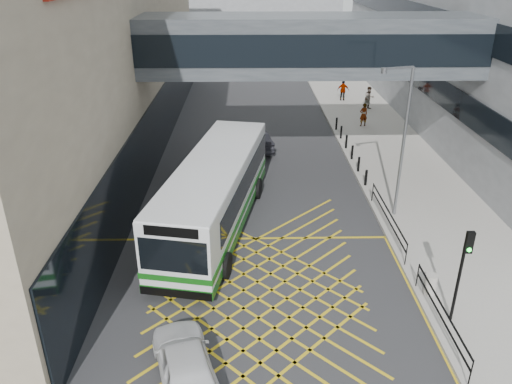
{
  "coord_description": "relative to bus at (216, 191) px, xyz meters",
  "views": [
    {
      "loc": [
        -0.36,
        -15.35,
        11.7
      ],
      "look_at": [
        0.0,
        4.0,
        2.6
      ],
      "focal_mm": 35.0,
      "sensor_mm": 36.0,
      "label": 1
    }
  ],
  "objects": [
    {
      "name": "ground",
      "position": [
        1.84,
        -5.74,
        -1.83
      ],
      "size": [
        120.0,
        120.0,
        0.0
      ],
      "primitive_type": "plane",
      "color": "#333335"
    },
    {
      "name": "skybridge",
      "position": [
        4.84,
        6.26,
        5.67
      ],
      "size": [
        20.0,
        4.1,
        3.0
      ],
      "color": "#3F454A",
      "rests_on": "ground"
    },
    {
      "name": "pavement",
      "position": [
        10.84,
        9.26,
        -1.75
      ],
      "size": [
        6.0,
        54.0,
        0.16
      ],
      "primitive_type": "cube",
      "color": "#A8A39A",
      "rests_on": "ground"
    },
    {
      "name": "box_junction",
      "position": [
        1.84,
        -5.74,
        -1.83
      ],
      "size": [
        12.0,
        9.0,
        0.01
      ],
      "color": "gold",
      "rests_on": "ground"
    },
    {
      "name": "bus",
      "position": [
        0.0,
        0.0,
        0.0
      ],
      "size": [
        5.09,
        12.51,
        3.42
      ],
      "rotation": [
        0.0,
        0.0,
        -0.19
      ],
      "color": "silver",
      "rests_on": "ground"
    },
    {
      "name": "car_white",
      "position": [
        -0.43,
        -9.74,
        -1.12
      ],
      "size": [
        3.02,
        4.83,
        1.43
      ],
      "primitive_type": "imported",
      "rotation": [
        0.0,
        0.0,
        3.42
      ],
      "color": "silver",
      "rests_on": "ground"
    },
    {
      "name": "car_dark",
      "position": [
        1.73,
        10.58,
        -1.11
      ],
      "size": [
        3.4,
        4.95,
        1.44
      ],
      "primitive_type": "imported",
      "rotation": [
        0.0,
        0.0,
        3.53
      ],
      "color": "black",
      "rests_on": "ground"
    },
    {
      "name": "car_silver",
      "position": [
        1.46,
        8.33,
        -1.06
      ],
      "size": [
        3.11,
        5.3,
        1.54
      ],
      "primitive_type": "imported",
      "rotation": [
        0.0,
        0.0,
        2.93
      ],
      "color": "gray",
      "rests_on": "ground"
    },
    {
      "name": "traffic_light",
      "position": [
        8.6,
        -7.31,
        0.7
      ],
      "size": [
        0.25,
        0.42,
        3.64
      ],
      "rotation": [
        0.0,
        0.0,
        -0.01
      ],
      "color": "black",
      "rests_on": "pavement"
    },
    {
      "name": "street_lamp",
      "position": [
        8.6,
        0.7,
        2.48
      ],
      "size": [
        1.64,
        0.66,
        7.29
      ],
      "rotation": [
        0.0,
        0.0,
        0.29
      ],
      "color": "slate",
      "rests_on": "pavement"
    },
    {
      "name": "litter_bin",
      "position": [
        8.36,
        -5.67,
        -1.27
      ],
      "size": [
        0.46,
        0.46,
        0.8
      ],
      "primitive_type": "cylinder",
      "color": "#ADA89E",
      "rests_on": "pavement"
    },
    {
      "name": "kerb_railings",
      "position": [
        7.99,
        -3.96,
        -0.95
      ],
      "size": [
        0.05,
        12.54,
        1.0
      ],
      "color": "black",
      "rests_on": "pavement"
    },
    {
      "name": "bollards",
      "position": [
        8.09,
        9.26,
        -1.22
      ],
      "size": [
        0.14,
        10.14,
        0.9
      ],
      "color": "black",
      "rests_on": "pavement"
    },
    {
      "name": "pedestrian_a",
      "position": [
        10.24,
        15.11,
        -0.8
      ],
      "size": [
        0.8,
        0.66,
        1.74
      ],
      "primitive_type": "imported",
      "rotation": [
        0.0,
        0.0,
        3.42
      ],
      "color": "gray",
      "rests_on": "pavement"
    },
    {
      "name": "pedestrian_b",
      "position": [
        11.7,
        19.76,
        -0.74
      ],
      "size": [
        1.03,
        0.77,
        1.87
      ],
      "primitive_type": "imported",
      "rotation": [
        0.0,
        0.0,
        0.29
      ],
      "color": "gray",
      "rests_on": "pavement"
    },
    {
      "name": "pedestrian_c",
      "position": [
        10.03,
        22.62,
        -0.78
      ],
      "size": [
        1.13,
        0.69,
        1.79
      ],
      "primitive_type": "imported",
      "rotation": [
        0.0,
        0.0,
        2.96
      ],
      "color": "gray",
      "rests_on": "pavement"
    }
  ]
}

